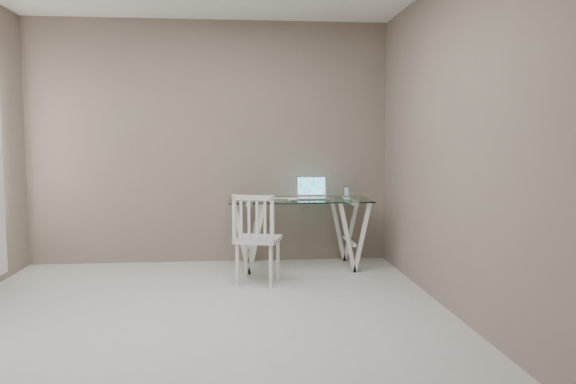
% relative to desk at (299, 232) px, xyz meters
% --- Properties ---
extents(room, '(4.50, 4.52, 2.71)m').
position_rel_desk_xyz_m(room, '(-1.03, -1.83, 1.33)').
color(room, '#B0AEA9').
rests_on(room, ground).
extents(desk, '(1.50, 0.70, 0.75)m').
position_rel_desk_xyz_m(desk, '(0.00, 0.00, 0.00)').
color(desk, silver).
rests_on(desk, ground).
extents(chair, '(0.49, 0.49, 0.87)m').
position_rel_desk_xyz_m(chair, '(-0.49, -0.70, 0.10)').
color(chair, silver).
rests_on(chair, ground).
extents(laptop, '(0.34, 0.27, 0.24)m').
position_rel_desk_xyz_m(laptop, '(0.15, 0.07, 0.42)').
color(laptop, silver).
rests_on(laptop, desk).
extents(keyboard, '(0.28, 0.12, 0.01)m').
position_rel_desk_xyz_m(keyboard, '(-0.21, 0.01, 0.37)').
color(keyboard, silver).
rests_on(keyboard, desk).
extents(mouse, '(0.11, 0.07, 0.04)m').
position_rel_desk_xyz_m(mouse, '(-0.08, -0.19, 0.38)').
color(mouse, silver).
rests_on(mouse, desk).
extents(phone_dock, '(0.07, 0.07, 0.13)m').
position_rel_desk_xyz_m(phone_dock, '(0.52, 0.02, 0.40)').
color(phone_dock, white).
rests_on(phone_dock, desk).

